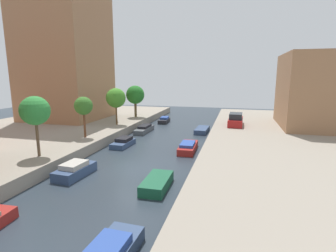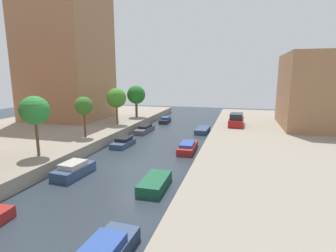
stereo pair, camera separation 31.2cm
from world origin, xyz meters
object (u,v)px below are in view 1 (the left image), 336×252
object	(u,v)px
low_block_right	(326,91)
street_tree_2	(35,111)
parked_car	(236,120)
moored_boat_left_3	(123,143)
street_tree_3	(83,106)
moored_boat_right_3	(188,147)
moored_boat_left_4	(144,129)
moored_boat_left_5	(164,120)
moored_boat_right_4	(202,130)
street_tree_4	(116,98)
apartment_tower_far	(65,48)
moored_boat_right_2	(157,183)
street_tree_5	(135,95)
moored_boat_left_2	(75,170)

from	to	relation	value
low_block_right	street_tree_2	size ratio (longest dim) A/B	2.27
parked_car	moored_boat_left_3	size ratio (longest dim) A/B	1.37
street_tree_3	moored_boat_right_3	size ratio (longest dim) A/B	1.00
street_tree_3	moored_boat_left_3	distance (m)	5.37
street_tree_2	moored_boat_left_4	world-z (taller)	street_tree_2
moored_boat_left_5	street_tree_2	bearing A→B (deg)	-100.31
moored_boat_left_4	moored_boat_right_4	size ratio (longest dim) A/B	1.17
low_block_right	street_tree_4	distance (m)	25.49
moored_boat_left_3	moored_boat_left_5	distance (m)	14.32
apartment_tower_far	street_tree_3	world-z (taller)	apartment_tower_far
apartment_tower_far	moored_boat_right_4	distance (m)	22.31
street_tree_2	moored_boat_right_2	world-z (taller)	street_tree_2
moored_boat_left_4	street_tree_3	bearing A→B (deg)	-112.31
street_tree_3	parked_car	size ratio (longest dim) A/B	0.92
street_tree_5	moored_boat_left_3	world-z (taller)	street_tree_5
moored_boat_left_5	low_block_right	bearing A→B (deg)	-8.94
moored_boat_left_5	moored_boat_right_2	bearing A→B (deg)	-75.58
moored_boat_left_3	moored_boat_right_4	world-z (taller)	moored_boat_left_3
apartment_tower_far	street_tree_5	size ratio (longest dim) A/B	4.22
street_tree_4	street_tree_5	xyz separation A→B (m)	(0.00, 6.52, -0.06)
moored_boat_right_2	moored_boat_right_3	bearing A→B (deg)	87.51
moored_boat_left_3	moored_boat_right_4	bearing A→B (deg)	51.41
moored_boat_left_3	moored_boat_right_2	bearing A→B (deg)	-54.50
street_tree_2	moored_boat_right_4	world-z (taller)	street_tree_2
parked_car	street_tree_2	bearing A→B (deg)	-130.79
apartment_tower_far	moored_boat_right_3	distance (m)	23.92
moored_boat_left_5	street_tree_5	bearing A→B (deg)	-156.68
moored_boat_left_4	moored_boat_left_5	world-z (taller)	moored_boat_left_5
low_block_right	street_tree_5	size ratio (longest dim) A/B	2.25
low_block_right	moored_boat_left_3	bearing A→B (deg)	-152.75
moored_boat_left_4	street_tree_4	bearing A→B (deg)	-164.36
parked_car	moored_boat_left_3	xyz separation A→B (m)	(-11.09, -9.34, -1.29)
apartment_tower_far	moored_boat_right_3	bearing A→B (deg)	-25.35
parked_car	moored_boat_left_4	distance (m)	11.63
street_tree_2	moored_boat_right_2	distance (m)	10.90
street_tree_5	moored_boat_left_3	xyz separation A→B (m)	(3.60, -12.59, -3.95)
moored_boat_left_2	moored_boat_right_4	xyz separation A→B (m)	(6.93, 17.22, -0.15)
street_tree_2	street_tree_4	bearing A→B (deg)	90.00
street_tree_3	street_tree_5	bearing A→B (deg)	90.00
moored_boat_left_4	street_tree_5	bearing A→B (deg)	121.17
street_tree_2	moored_boat_right_3	distance (m)	13.53
moored_boat_right_2	moored_boat_left_5	bearing A→B (deg)	104.42
parked_car	low_block_right	bearing A→B (deg)	9.21
low_block_right	street_tree_4	xyz separation A→B (m)	(-24.98, -4.94, -1.01)
moored_boat_left_4	moored_boat_right_2	world-z (taller)	moored_boat_left_4
apartment_tower_far	parked_car	xyz separation A→B (m)	(23.71, 0.20, -9.29)
street_tree_4	moored_boat_right_3	size ratio (longest dim) A/B	1.12
low_block_right	street_tree_4	bearing A→B (deg)	-168.82
parked_car	moored_boat_left_3	bearing A→B (deg)	-139.88
street_tree_3	moored_boat_right_3	world-z (taller)	street_tree_3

